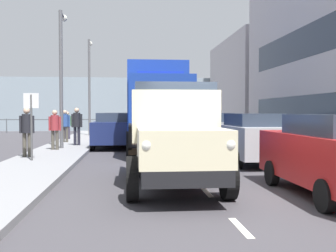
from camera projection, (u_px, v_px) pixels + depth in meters
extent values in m
plane|color=#423F44|center=(169.00, 153.00, 17.66)|extent=(80.00, 80.00, 0.00)
cube|color=gray|center=(273.00, 150.00, 18.10)|extent=(2.41, 36.60, 0.15)
cube|color=gray|center=(59.00, 152.00, 17.22)|extent=(2.41, 36.60, 0.15)
cube|color=silver|center=(241.00, 227.00, 6.23)|extent=(0.12, 1.10, 0.01)
cube|color=silver|center=(207.00, 192.00, 8.97)|extent=(0.12, 1.10, 0.01)
cube|color=silver|center=(190.00, 175.00, 11.46)|extent=(0.12, 1.10, 0.01)
cube|color=silver|center=(178.00, 163.00, 14.19)|extent=(0.12, 1.10, 0.01)
cube|color=silver|center=(170.00, 154.00, 17.07)|extent=(0.12, 1.10, 0.01)
cube|color=silver|center=(164.00, 148.00, 20.05)|extent=(0.12, 1.10, 0.01)
cube|color=silver|center=(161.00, 144.00, 22.30)|extent=(0.12, 1.10, 0.01)
cube|color=silver|center=(157.00, 140.00, 25.18)|extent=(0.12, 1.10, 0.01)
cube|color=silver|center=(155.00, 138.00, 27.68)|extent=(0.12, 1.10, 0.01)
cube|color=silver|center=(153.00, 136.00, 29.88)|extent=(0.12, 1.10, 0.01)
cube|color=silver|center=(151.00, 134.00, 32.54)|extent=(0.12, 1.10, 0.01)
cube|color=#B7B2B7|center=(269.00, 87.00, 32.84)|extent=(7.28, 11.72, 7.50)
cube|color=#84939E|center=(148.00, 104.00, 38.77)|extent=(80.00, 0.80, 5.00)
cylinder|color=#4C5156|center=(305.00, 125.00, 36.57)|extent=(0.08, 0.08, 1.20)
cylinder|color=#4C5156|center=(283.00, 125.00, 36.38)|extent=(0.08, 0.08, 1.20)
cylinder|color=#4C5156|center=(262.00, 125.00, 36.19)|extent=(0.08, 0.08, 1.20)
cylinder|color=#4C5156|center=(240.00, 125.00, 36.01)|extent=(0.08, 0.08, 1.20)
cylinder|color=#4C5156|center=(217.00, 125.00, 35.82)|extent=(0.08, 0.08, 1.20)
cylinder|color=#4C5156|center=(195.00, 125.00, 35.63)|extent=(0.08, 0.08, 1.20)
cylinder|color=#4C5156|center=(172.00, 125.00, 35.44)|extent=(0.08, 0.08, 1.20)
cylinder|color=#4C5156|center=(149.00, 125.00, 35.26)|extent=(0.08, 0.08, 1.20)
cylinder|color=#4C5156|center=(126.00, 125.00, 35.07)|extent=(0.08, 0.08, 1.20)
cylinder|color=#4C5156|center=(103.00, 126.00, 34.88)|extent=(0.08, 0.08, 1.20)
cylinder|color=#4C5156|center=(79.00, 126.00, 34.70)|extent=(0.08, 0.08, 1.20)
cylinder|color=#4C5156|center=(55.00, 126.00, 34.51)|extent=(0.08, 0.08, 1.20)
cylinder|color=#4C5156|center=(31.00, 126.00, 34.32)|extent=(0.08, 0.08, 1.20)
cylinder|color=#4C5156|center=(7.00, 126.00, 34.13)|extent=(0.08, 0.08, 1.20)
cube|color=#4C5156|center=(149.00, 119.00, 35.24)|extent=(28.00, 0.08, 0.08)
cube|color=black|center=(172.00, 161.00, 9.79)|extent=(1.64, 5.60, 0.30)
cube|color=beige|center=(182.00, 146.00, 7.94)|extent=(1.72, 1.90, 0.70)
cube|color=silver|center=(189.00, 153.00, 7.05)|extent=(1.16, 0.08, 0.56)
sphere|color=white|center=(230.00, 145.00, 7.11)|extent=(0.20, 0.20, 0.20)
sphere|color=white|center=(146.00, 145.00, 6.97)|extent=(0.20, 0.20, 0.20)
cube|color=beige|center=(174.00, 116.00, 9.42)|extent=(1.93, 1.34, 1.15)
cube|color=#2D3847|center=(174.00, 96.00, 9.41)|extent=(1.78, 1.23, 0.56)
cube|color=#2D2319|center=(167.00, 146.00, 11.12)|extent=(2.10, 2.80, 0.16)
cube|color=black|center=(203.00, 135.00, 11.21)|extent=(0.08, 2.80, 0.56)
cube|color=black|center=(130.00, 135.00, 11.02)|extent=(0.08, 2.80, 0.56)
cylinder|color=black|center=(228.00, 177.00, 8.22)|extent=(0.24, 0.90, 0.90)
cylinder|color=black|center=(132.00, 179.00, 8.04)|extent=(0.24, 0.90, 0.90)
cylinder|color=black|center=(201.00, 159.00, 11.42)|extent=(0.24, 0.90, 0.90)
cylinder|color=black|center=(132.00, 160.00, 11.24)|extent=(0.24, 0.90, 0.90)
cube|color=#193899|center=(160.00, 111.00, 15.32)|extent=(2.40, 2.21, 2.60)
cube|color=#2D3847|center=(160.00, 95.00, 15.30)|extent=(2.20, 2.04, 0.80)
cube|color=#1933B2|center=(160.00, 73.00, 15.27)|extent=(1.75, 0.20, 0.16)
cube|color=#193899|center=(154.00, 99.00, 19.28)|extent=(2.50, 5.95, 3.00)
cube|color=black|center=(155.00, 136.00, 18.41)|extent=(2.00, 8.07, 0.36)
cylinder|color=black|center=(190.00, 145.00, 15.56)|extent=(0.28, 1.04, 1.04)
cylinder|color=black|center=(130.00, 145.00, 15.34)|extent=(0.28, 1.04, 1.04)
cylinder|color=black|center=(179.00, 138.00, 19.15)|extent=(0.28, 1.04, 1.04)
cylinder|color=black|center=(130.00, 139.00, 18.94)|extent=(0.28, 1.04, 1.04)
cylinder|color=black|center=(174.00, 136.00, 21.27)|extent=(0.28, 1.04, 1.04)
cylinder|color=black|center=(130.00, 136.00, 21.05)|extent=(0.28, 1.04, 1.04)
cube|color=#B21E1E|center=(331.00, 158.00, 8.53)|extent=(1.65, 4.34, 1.00)
cube|color=#2D3847|center=(336.00, 125.00, 8.31)|extent=(1.36, 2.39, 0.42)
cylinder|color=black|center=(272.00, 173.00, 9.81)|extent=(0.18, 0.60, 0.60)
cylinder|color=black|center=(334.00, 172.00, 9.96)|extent=(0.18, 0.60, 0.60)
cylinder|color=black|center=(325.00, 196.00, 7.13)|extent=(0.18, 0.60, 0.60)
cube|color=#B7BABF|center=(251.00, 140.00, 14.15)|extent=(1.74, 4.54, 1.00)
cube|color=#2D3847|center=(253.00, 120.00, 13.92)|extent=(1.43, 2.50, 0.42)
cylinder|color=black|center=(219.00, 151.00, 15.49)|extent=(0.18, 0.60, 0.60)
cylinder|color=black|center=(261.00, 150.00, 15.64)|extent=(0.18, 0.60, 0.60)
cylinder|color=black|center=(238.00, 159.00, 12.68)|extent=(0.18, 0.60, 0.60)
cylinder|color=black|center=(290.00, 159.00, 12.84)|extent=(0.18, 0.60, 0.60)
cube|color=slate|center=(214.00, 131.00, 20.40)|extent=(1.71, 4.55, 1.00)
cube|color=#2D3847|center=(215.00, 117.00, 20.18)|extent=(1.40, 2.50, 0.42)
cylinder|color=black|center=(193.00, 139.00, 21.75)|extent=(0.18, 0.60, 0.60)
cylinder|color=black|center=(223.00, 139.00, 21.90)|extent=(0.18, 0.60, 0.60)
cylinder|color=black|center=(203.00, 144.00, 18.94)|extent=(0.18, 0.60, 0.60)
cylinder|color=black|center=(237.00, 143.00, 19.09)|extent=(0.18, 0.60, 0.60)
cube|color=navy|center=(113.00, 132.00, 20.12)|extent=(1.88, 4.61, 1.00)
cube|color=#2D3847|center=(113.00, 117.00, 20.30)|extent=(1.54, 2.53, 0.42)
cylinder|color=black|center=(131.00, 144.00, 18.80)|extent=(0.18, 0.60, 0.60)
cylinder|color=black|center=(92.00, 144.00, 18.64)|extent=(0.18, 0.60, 0.60)
cylinder|color=black|center=(131.00, 140.00, 21.65)|extent=(0.18, 0.60, 0.60)
cylinder|color=black|center=(97.00, 140.00, 21.48)|extent=(0.18, 0.60, 0.60)
cube|color=maroon|center=(117.00, 127.00, 26.57)|extent=(1.75, 4.35, 1.00)
cube|color=#2D3847|center=(117.00, 116.00, 26.75)|extent=(1.44, 2.39, 0.42)
cylinder|color=black|center=(130.00, 136.00, 25.33)|extent=(0.18, 0.60, 0.60)
cylinder|color=black|center=(103.00, 136.00, 25.17)|extent=(0.18, 0.60, 0.60)
cylinder|color=black|center=(130.00, 133.00, 28.01)|extent=(0.18, 0.60, 0.60)
cylinder|color=black|center=(106.00, 133.00, 27.85)|extent=(0.18, 0.60, 0.60)
cylinder|color=#4C473D|center=(30.00, 145.00, 14.66)|extent=(0.14, 0.14, 0.86)
cylinder|color=#4C473D|center=(24.00, 145.00, 14.64)|extent=(0.14, 0.14, 0.86)
cylinder|color=black|center=(27.00, 123.00, 14.62)|extent=(0.34, 0.34, 0.68)
cylinder|color=black|center=(33.00, 124.00, 14.64)|extent=(0.09, 0.09, 0.63)
cylinder|color=black|center=(21.00, 124.00, 14.60)|extent=(0.09, 0.09, 0.63)
sphere|color=tan|center=(27.00, 111.00, 14.61)|extent=(0.23, 0.23, 0.23)
cylinder|color=#4C473D|center=(57.00, 140.00, 17.46)|extent=(0.14, 0.14, 0.83)
cylinder|color=#4C473D|center=(53.00, 140.00, 17.44)|extent=(0.14, 0.14, 0.83)
cylinder|color=maroon|center=(55.00, 123.00, 17.42)|extent=(0.34, 0.34, 0.66)
cylinder|color=maroon|center=(60.00, 124.00, 17.45)|extent=(0.09, 0.09, 0.60)
cylinder|color=maroon|center=(50.00, 124.00, 17.40)|extent=(0.09, 0.09, 0.60)
sphere|color=tan|center=(55.00, 112.00, 17.41)|extent=(0.22, 0.22, 0.22)
cylinder|color=black|center=(79.00, 136.00, 19.81)|extent=(0.14, 0.14, 0.88)
cylinder|color=black|center=(75.00, 136.00, 19.79)|extent=(0.14, 0.14, 0.88)
cylinder|color=black|center=(77.00, 120.00, 19.77)|extent=(0.34, 0.34, 0.70)
cylinder|color=black|center=(81.00, 121.00, 19.79)|extent=(0.09, 0.09, 0.64)
cylinder|color=black|center=(72.00, 121.00, 19.75)|extent=(0.09, 0.09, 0.64)
sphere|color=tan|center=(77.00, 110.00, 19.75)|extent=(0.24, 0.24, 0.24)
cylinder|color=#4C473D|center=(67.00, 134.00, 21.87)|extent=(0.14, 0.14, 0.84)
cylinder|color=#4C473D|center=(63.00, 134.00, 21.85)|extent=(0.14, 0.14, 0.84)
cylinder|color=#2D4C8C|center=(65.00, 120.00, 21.84)|extent=(0.34, 0.34, 0.66)
cylinder|color=#2D4C8C|center=(69.00, 121.00, 21.86)|extent=(0.09, 0.09, 0.61)
cylinder|color=#2D4C8C|center=(61.00, 121.00, 21.82)|extent=(0.09, 0.09, 0.61)
sphere|color=tan|center=(65.00, 112.00, 21.82)|extent=(0.23, 0.23, 0.23)
cylinder|color=#383342|center=(69.00, 132.00, 24.37)|extent=(0.14, 0.14, 0.80)
cylinder|color=#383342|center=(66.00, 132.00, 24.36)|extent=(0.14, 0.14, 0.80)
cylinder|color=#47724C|center=(67.00, 120.00, 24.34)|extent=(0.34, 0.34, 0.63)
cylinder|color=#47724C|center=(71.00, 121.00, 24.36)|extent=(0.09, 0.09, 0.58)
cylinder|color=#47724C|center=(64.00, 121.00, 24.32)|extent=(0.09, 0.09, 0.58)
sphere|color=tan|center=(67.00, 113.00, 24.32)|extent=(0.22, 0.22, 0.22)
cylinder|color=#59595B|center=(61.00, 80.00, 18.11)|extent=(0.16, 0.16, 6.13)
cylinder|color=#59595B|center=(62.00, 15.00, 18.46)|extent=(0.10, 0.90, 0.10)
sphere|color=silver|center=(64.00, 18.00, 18.90)|extent=(0.32, 0.32, 0.32)
cylinder|color=#59595B|center=(89.00, 87.00, 28.21)|extent=(0.16, 0.16, 6.64)
cylinder|color=#59595B|center=(90.00, 42.00, 28.55)|extent=(0.10, 0.90, 0.10)
sphere|color=silver|center=(90.00, 44.00, 29.00)|extent=(0.32, 0.32, 0.32)
cylinder|color=#4C4C4C|center=(31.00, 128.00, 13.57)|extent=(0.07, 0.07, 2.20)
cube|color=silver|center=(31.00, 101.00, 13.54)|extent=(0.50, 0.04, 0.50)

